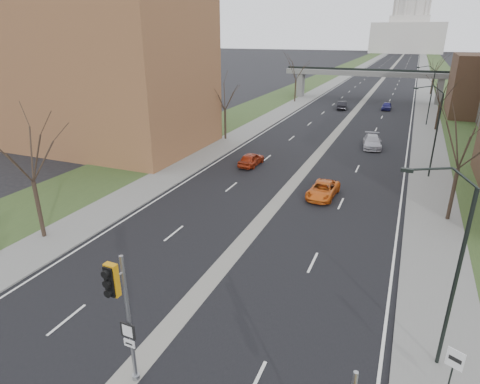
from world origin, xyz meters
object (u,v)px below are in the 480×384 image
Objects in this scene: car_left_far at (342,105)px; car_right_near at (323,190)px; car_right_far at (387,106)px; car_left_near at (251,159)px; car_right_mid at (372,142)px; signal_pole_median at (120,302)px; speed_limit_sign at (452,369)px.

car_left_far is 0.98× the size of car_right_near.
car_left_far is 8.11m from car_right_far.
car_left_near is 0.92× the size of car_left_far.
car_left_near is 16.80m from car_right_mid.
signal_pole_median is at bearing 104.09° from car_left_near.
speed_limit_sign is at bearing 18.99° from signal_pole_median.
speed_limit_sign is at bearing -84.23° from car_right_far.
car_right_far is (-6.81, 66.27, -1.37)m from speed_limit_sign.
signal_pole_median reaches higher than car_left_near.
car_right_near is (5.84, -44.32, -0.10)m from car_left_far.
car_right_mid is at bearing 101.24° from car_left_far.
car_right_mid reaches higher than car_right_near.
speed_limit_sign is 0.62× the size of car_left_far.
car_right_far is (4.72, 69.82, -3.36)m from signal_pole_median.
car_left_far is 44.70m from car_right_near.
car_right_mid is at bearing 86.24° from car_right_near.
car_left_near is 10.69m from car_right_near.
signal_pole_median reaches higher than car_left_far.
signal_pole_median is at bearing 86.52° from car_left_far.
car_right_mid is (11.14, 12.58, 0.04)m from car_left_near.
car_right_near is at bearing -92.36° from car_right_far.
speed_limit_sign is 0.61× the size of car_right_near.
speed_limit_sign is 38.39m from car_right_mid.
speed_limit_sign reaches higher than car_right_mid.
signal_pole_median is 1.25× the size of car_right_near.
speed_limit_sign reaches higher than car_left_far.
car_left_far is at bearing 99.60° from car_right_mid.
car_right_far is at bearing -167.57° from car_left_far.
speed_limit_sign is 66.63m from car_right_far.
signal_pole_median is 1.40× the size of car_left_near.
car_left_near is at bearing 149.25° from speed_limit_sign.
car_right_mid is 28.46m from car_right_far.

